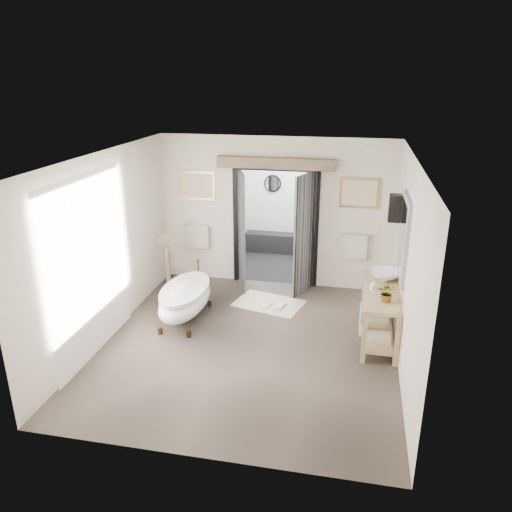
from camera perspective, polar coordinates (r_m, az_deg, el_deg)
name	(u,v)px	position (r m, az deg, el deg)	size (l,w,h in m)	color
ground_plane	(248,344)	(7.90, -0.88, -10.03)	(5.00, 5.00, 0.00)	brown
room_shell	(244,232)	(7.06, -1.43, 2.71)	(4.52, 5.02, 2.91)	silver
shower_room	(286,219)	(11.19, 3.48, 4.21)	(2.22, 2.01, 2.51)	black
back_wall_dressing	(274,210)	(9.42, 2.09, 5.32)	(3.82, 0.78, 2.52)	black
clawfoot_tub	(185,298)	(8.55, -8.08, -4.79)	(0.74, 1.65, 0.81)	#402A1B
vanity	(378,311)	(8.03, 13.79, -6.07)	(0.57, 1.60, 0.85)	tan
pedestal_mirror	(168,268)	(9.57, -10.02, -1.34)	(0.36, 0.23, 1.20)	#6E5E4C
rug	(269,303)	(9.19, 1.48, -5.42)	(1.20, 0.80, 0.01)	beige
slippers	(274,305)	(9.03, 2.06, -5.67)	(0.43, 0.28, 0.05)	silver
basin	(385,276)	(8.22, 14.54, -2.20)	(0.50, 0.50, 0.17)	white
plant	(387,293)	(7.46, 14.79, -4.08)	(0.26, 0.23, 0.29)	gray
soap_bottle_a	(374,285)	(7.82, 13.31, -3.26)	(0.08, 0.08, 0.17)	gray
soap_bottle_b	(375,268)	(8.53, 13.44, -1.32)	(0.13, 0.13, 0.16)	gray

